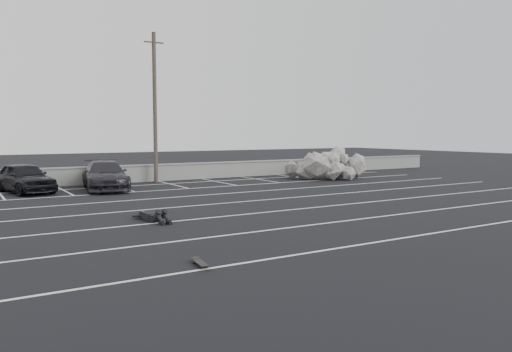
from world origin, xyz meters
TOP-DOWN VIEW (x-y plane):
  - ground at (0.00, 0.00)m, footprint 120.00×120.00m
  - seawall at (0.00, 14.00)m, footprint 50.00×0.45m
  - stall_lines at (-0.08, 4.41)m, footprint 36.00×20.05m
  - car_left at (-6.87, 11.67)m, footprint 2.90×4.80m
  - car_right at (-3.02, 10.91)m, footprint 2.91×5.51m
  - utility_pole at (0.66, 13.20)m, footprint 1.20×0.24m
  - trash_bin at (11.29, 13.60)m, footprint 0.71×0.71m
  - riprap_pile at (11.22, 9.61)m, footprint 5.66×3.98m
  - person at (-4.13, 0.75)m, footprint 1.46×2.71m
  - skateboard at (-5.20, -5.69)m, footprint 0.27×0.74m

SIDE VIEW (x-z plane):
  - ground at x=0.00m, z-range 0.00..0.00m
  - stall_lines at x=-0.08m, z-range 0.00..0.01m
  - skateboard at x=-5.20m, z-range 0.02..0.11m
  - person at x=-4.13m, z-range 0.00..0.50m
  - trash_bin at x=11.29m, z-range 0.01..0.90m
  - seawall at x=0.00m, z-range 0.02..1.08m
  - riprap_pile at x=11.22m, z-range -0.27..1.52m
  - car_right at x=-3.02m, z-range 0.00..1.52m
  - car_left at x=-6.87m, z-range 0.00..1.53m
  - utility_pole at x=0.66m, z-range 0.06..9.07m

